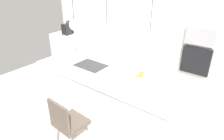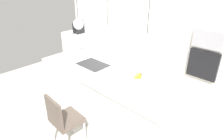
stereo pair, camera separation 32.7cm
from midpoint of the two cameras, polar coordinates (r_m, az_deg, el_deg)
name	(u,v)px [view 2 (the right image)]	position (r m, az deg, el deg)	size (l,w,h in m)	color
floor	(108,115)	(3.86, 1.39, -12.89)	(6.60, 6.60, 0.00)	#BCB7AD
back_wall	(161,32)	(4.52, 16.10, 10.58)	(6.00, 0.10, 2.60)	silver
kitchen_island	(108,94)	(3.58, 1.47, -7.01)	(2.65, 1.01, 0.93)	white
sink_basin	(93,65)	(3.60, -2.96, 1.48)	(0.56, 0.40, 0.02)	#2D2D30
faucet	(101,54)	(3.68, -0.60, 4.57)	(0.02, 0.17, 0.22)	silver
fruit_bowl	(139,78)	(3.07, 10.89, -2.48)	(0.30, 0.30, 0.15)	beige
side_counter	(81,48)	(5.98, -7.34, 6.33)	(1.10, 0.60, 0.87)	white
coffee_machine	(79,28)	(5.86, -8.06, 11.99)	(0.20, 0.35, 0.38)	black
microwave	(208,40)	(4.08, 28.28, 7.74)	(0.54, 0.08, 0.34)	#9E9EA3
oven	(203,65)	(4.24, 26.89, 1.35)	(0.56, 0.08, 0.56)	black
chair_near	(63,118)	(3.01, -10.96, -13.73)	(0.44, 0.43, 0.90)	brown
pendant_light_left	(78,24)	(3.63, -7.13, 13.03)	(0.19, 0.19, 0.79)	silver
pendant_light_center	(107,31)	(3.11, 1.71, 11.08)	(0.19, 0.19, 0.79)	silver
pendant_light_right	(147,41)	(2.70, 13.45, 8.04)	(0.19, 0.19, 0.79)	silver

